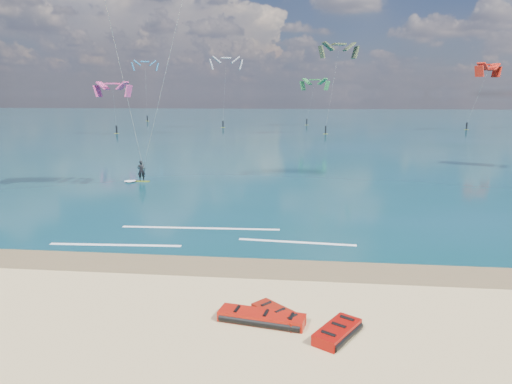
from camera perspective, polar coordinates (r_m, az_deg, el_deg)
ground at (r=55.22m, az=0.25°, el=4.93°), size 320.00×320.00×0.00m
wet_sand_strip at (r=19.63m, az=-10.92°, el=-8.80°), size 320.00×2.40×0.01m
sea at (r=118.83m, az=3.42°, el=8.80°), size 320.00×200.00×0.04m
packed_kite_left at (r=14.75m, az=0.70°, el=-15.96°), size 3.02×1.53×0.37m
packed_kite_mid at (r=14.97m, az=2.73°, el=-15.54°), size 2.12×2.05×0.35m
packed_kite_right at (r=14.17m, az=10.10°, el=-17.43°), size 1.93×2.22×0.39m
kitesurfer_main at (r=33.35m, az=-14.13°, el=14.55°), size 9.35×8.61×16.74m
shoreline_foam at (r=22.79m, az=-6.85°, el=-5.57°), size 14.35×3.66×0.01m
distant_kites at (r=92.18m, az=1.32°, el=11.81°), size 78.38×40.54×14.76m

